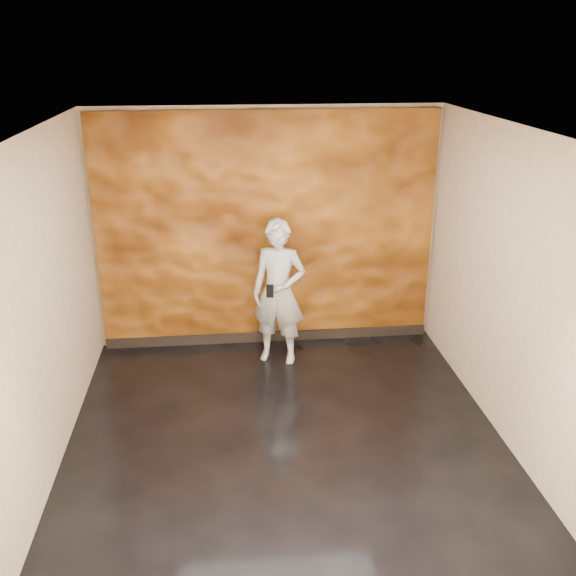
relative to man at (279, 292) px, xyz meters
The scene contains 5 objects.
room 1.55m from the man, 93.32° to the right, with size 4.02×4.02×2.81m.
feature_wall 0.76m from the man, 99.03° to the left, with size 3.90×0.06×2.75m, color #BF7220.
baseboard 0.91m from the man, 99.76° to the left, with size 3.90×0.04×0.12m, color black.
man is the anchor object (origin of this frame).
phone 0.29m from the man, 115.70° to the right, with size 0.08×0.02×0.15m, color black.
Camera 1 is at (-0.51, -5.17, 3.46)m, focal length 40.00 mm.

